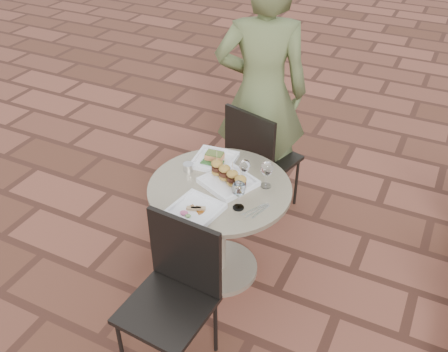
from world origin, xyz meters
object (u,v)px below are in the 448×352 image
at_px(chair_far, 258,153).
at_px(chair_near, 175,285).
at_px(cafe_table, 220,217).
at_px(diner, 262,94).
at_px(plate_tuna, 196,209).
at_px(plate_salmon, 215,160).
at_px(plate_sliders, 228,178).

distance_m(chair_far, chair_near, 1.41).
xyz_separation_m(chair_far, chair_near, (0.12, -1.40, 0.00)).
distance_m(cafe_table, chair_near, 0.69).
bearing_deg(chair_far, cafe_table, 108.36).
bearing_deg(diner, plate_tuna, 70.09).
bearing_deg(cafe_table, plate_salmon, 123.82).
bearing_deg(diner, plate_sliders, 75.20).
bearing_deg(chair_far, plate_salmon, 92.19).
xyz_separation_m(chair_far, diner, (-0.06, 0.18, 0.39)).
bearing_deg(plate_sliders, chair_far, 96.74).
xyz_separation_m(diner, plate_salmon, (-0.05, -0.67, -0.19)).
distance_m(diner, plate_sliders, 0.88).
height_order(plate_salmon, plate_sliders, plate_sliders).
bearing_deg(plate_sliders, plate_salmon, 136.49).
bearing_deg(plate_salmon, chair_far, 77.17).
height_order(cafe_table, plate_salmon, plate_salmon).
height_order(plate_salmon, plate_tuna, plate_salmon).
xyz_separation_m(chair_near, diner, (-0.18, 1.58, 0.39)).
xyz_separation_m(chair_near, plate_salmon, (-0.23, 0.91, 0.20)).
distance_m(cafe_table, diner, 1.02).
xyz_separation_m(cafe_table, plate_salmon, (-0.15, 0.23, 0.27)).
height_order(cafe_table, chair_far, chair_far).
distance_m(chair_near, plate_salmon, 0.96).
bearing_deg(plate_tuna, diner, 94.35).
xyz_separation_m(cafe_table, chair_near, (0.08, -0.68, 0.07)).
bearing_deg(plate_tuna, plate_sliders, 80.93).
bearing_deg(plate_salmon, plate_tuna, -74.83).
bearing_deg(chair_near, diner, 100.00).
bearing_deg(cafe_table, diner, 96.65).
height_order(diner, plate_tuna, diner).
distance_m(plate_salmon, plate_sliders, 0.26).
xyz_separation_m(cafe_table, plate_sliders, (0.04, 0.05, 0.29)).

